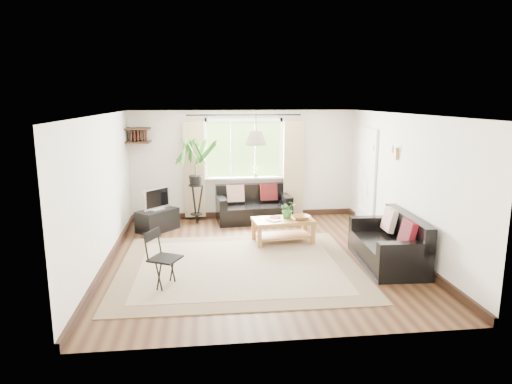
{
  "coord_description": "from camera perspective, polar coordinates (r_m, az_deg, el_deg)",
  "views": [
    {
      "loc": [
        -0.9,
        -7.33,
        2.65
      ],
      "look_at": [
        0.0,
        0.4,
        1.05
      ],
      "focal_mm": 32.0,
      "sensor_mm": 36.0,
      "label": 1
    }
  ],
  "objects": [
    {
      "name": "pendant_lamp",
      "position": [
        7.81,
        0.0,
        7.21
      ],
      "size": [
        0.36,
        0.36,
        0.54
      ],
      "primitive_type": null,
      "color": "beige",
      "rests_on": "ceiling"
    },
    {
      "name": "coffee_table",
      "position": [
        8.55,
        3.39,
        -4.86
      ],
      "size": [
        1.16,
        0.7,
        0.45
      ],
      "primitive_type": null,
      "rotation": [
        0.0,
        0.0,
        0.09
      ],
      "color": "#996132",
      "rests_on": "floor"
    },
    {
      "name": "bowl",
      "position": [
        8.48,
        5.7,
        -3.19
      ],
      "size": [
        0.4,
        0.4,
        0.08
      ],
      "primitive_type": "imported",
      "rotation": [
        0.0,
        0.0,
        0.3
      ],
      "color": "olive",
      "rests_on": "coffee_table"
    },
    {
      "name": "tv_stand",
      "position": [
        9.51,
        -12.21,
        -3.47
      ],
      "size": [
        0.89,
        0.91,
        0.44
      ],
      "primitive_type": "cube",
      "rotation": [
        0.0,
        0.0,
        0.82
      ],
      "color": "black",
      "rests_on": "floor"
    },
    {
      "name": "table_plant",
      "position": [
        8.52,
        3.99,
        -2.17
      ],
      "size": [
        0.37,
        0.34,
        0.34
      ],
      "primitive_type": "imported",
      "rotation": [
        0.0,
        0.0,
        0.29
      ],
      "color": "#2E6528",
      "rests_on": "coffee_table"
    },
    {
      "name": "book_b",
      "position": [
        8.55,
        1.76,
        -3.2
      ],
      "size": [
        0.25,
        0.29,
        0.02
      ],
      "primitive_type": "imported",
      "rotation": [
        0.0,
        0.0,
        -0.38
      ],
      "color": "brown",
      "rests_on": "coffee_table"
    },
    {
      "name": "wall_back",
      "position": [
        10.22,
        -1.53,
        3.46
      ],
      "size": [
        5.0,
        0.02,
        2.4
      ],
      "primitive_type": "cube",
      "color": "silver",
      "rests_on": "floor"
    },
    {
      "name": "wall_left",
      "position": [
        7.64,
        -18.6,
        0.07
      ],
      "size": [
        0.02,
        5.5,
        2.4
      ],
      "primitive_type": "cube",
      "color": "silver",
      "rests_on": "floor"
    },
    {
      "name": "sill_plant",
      "position": [
        10.15,
        -0.06,
        2.63
      ],
      "size": [
        0.14,
        0.1,
        0.27
      ],
      "primitive_type": "imported",
      "color": "#2D6023",
      "rests_on": "window"
    },
    {
      "name": "door",
      "position": [
        9.78,
        13.63,
        1.57
      ],
      "size": [
        0.06,
        0.96,
        2.06
      ],
      "primitive_type": "cube",
      "color": "silver",
      "rests_on": "wall_right"
    },
    {
      "name": "wall_sconce",
      "position": [
        8.37,
        16.9,
        4.88
      ],
      "size": [
        0.12,
        0.12,
        0.28
      ],
      "primitive_type": null,
      "color": "beige",
      "rests_on": "wall_right"
    },
    {
      "name": "floor",
      "position": [
        7.85,
        0.34,
        -8.12
      ],
      "size": [
        5.5,
        5.5,
        0.0
      ],
      "primitive_type": "plane",
      "color": "black",
      "rests_on": "ground"
    },
    {
      "name": "wall_right",
      "position": [
        8.21,
        17.95,
        0.87
      ],
      "size": [
        0.02,
        5.5,
        2.4
      ],
      "primitive_type": "cube",
      "color": "silver",
      "rests_on": "floor"
    },
    {
      "name": "book_a",
      "position": [
        8.33,
        1.71,
        -3.62
      ],
      "size": [
        0.28,
        0.3,
        0.02
      ],
      "primitive_type": "imported",
      "rotation": [
        0.0,
        0.0,
        0.55
      ],
      "color": "white",
      "rests_on": "coffee_table"
    },
    {
      "name": "sofa_back",
      "position": [
        9.95,
        -0.3,
        -1.62
      ],
      "size": [
        1.64,
        0.91,
        0.74
      ],
      "primitive_type": null,
      "rotation": [
        0.0,
        0.0,
        0.08
      ],
      "color": "black",
      "rests_on": "floor"
    },
    {
      "name": "window",
      "position": [
        10.14,
        -1.52,
        5.38
      ],
      "size": [
        2.5,
        0.16,
        2.16
      ],
      "primitive_type": null,
      "color": "white",
      "rests_on": "wall_back"
    },
    {
      "name": "wall_front",
      "position": [
        4.89,
        4.31,
        -5.66
      ],
      "size": [
        5.0,
        0.02,
        2.4
      ],
      "primitive_type": "cube",
      "color": "silver",
      "rests_on": "floor"
    },
    {
      "name": "rug",
      "position": [
        7.42,
        -2.13,
        -9.22
      ],
      "size": [
        3.84,
        3.31,
        0.02
      ],
      "primitive_type": "cube",
      "rotation": [
        0.0,
        0.0,
        -0.01
      ],
      "color": "#C6B599",
      "rests_on": "floor"
    },
    {
      "name": "tv",
      "position": [
        9.4,
        -12.33,
        -0.77
      ],
      "size": [
        0.58,
        0.6,
        0.48
      ],
      "primitive_type": null,
      "rotation": [
        0.0,
        0.0,
        0.82
      ],
      "color": "#A5A5AA",
      "rests_on": "tv_stand"
    },
    {
      "name": "sofa_right",
      "position": [
        7.71,
        16.1,
        -5.92
      ],
      "size": [
        1.69,
        0.9,
        0.78
      ],
      "primitive_type": null,
      "rotation": [
        0.0,
        0.0,
        -1.62
      ],
      "color": "black",
      "rests_on": "floor"
    },
    {
      "name": "corner_shelf",
      "position": [
        9.95,
        -14.53,
        6.87
      ],
      "size": [
        0.5,
        0.5,
        0.34
      ],
      "primitive_type": null,
      "color": "black",
      "rests_on": "wall_back"
    },
    {
      "name": "palm_stand",
      "position": [
        9.79,
        -7.55,
        1.33
      ],
      "size": [
        0.87,
        0.87,
        1.84
      ],
      "primitive_type": null,
      "rotation": [
        0.0,
        0.0,
        0.26
      ],
      "color": "black",
      "rests_on": "floor"
    },
    {
      "name": "ceiling",
      "position": [
        7.39,
        0.36,
        9.68
      ],
      "size": [
        5.5,
        5.5,
        0.0
      ],
      "primitive_type": "plane",
      "rotation": [
        3.14,
        0.0,
        0.0
      ],
      "color": "white",
      "rests_on": "floor"
    },
    {
      "name": "folding_chair",
      "position": [
        6.65,
        -11.28,
        -8.28
      ],
      "size": [
        0.58,
        0.58,
        0.83
      ],
      "primitive_type": null,
      "rotation": [
        0.0,
        0.0,
        1.09
      ],
      "color": "black",
      "rests_on": "floor"
    }
  ]
}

